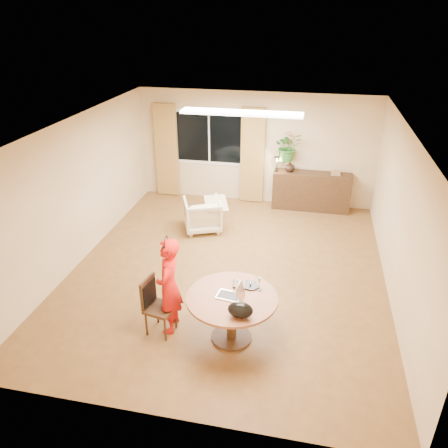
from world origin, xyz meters
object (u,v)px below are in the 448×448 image
Objects in this scene: dining_table at (232,306)px; armchair at (202,214)px; dining_chair at (160,307)px; child at (169,286)px; sideboard at (311,191)px.

dining_table reaches higher than armchair.
dining_chair is at bearing 71.74° from armchair.
armchair is (-1.25, 3.23, -0.22)m from dining_table.
child is at bearing 55.18° from dining_chair.
sideboard is (0.96, 4.77, -0.13)m from dining_table.
dining_chair is at bearing -176.13° from dining_table.
dining_table is 4.87m from sideboard.
dining_table is 1.45× the size of dining_chair.
child is (-0.91, 0.04, 0.17)m from dining_table.
dining_table is at bearing 15.25° from dining_chair.
armchair is (-0.22, 3.30, -0.09)m from dining_chair.
child reaches higher than sideboard.
child is 0.84× the size of sideboard.
child reaches higher than armchair.
dining_chair reaches higher than armchair.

